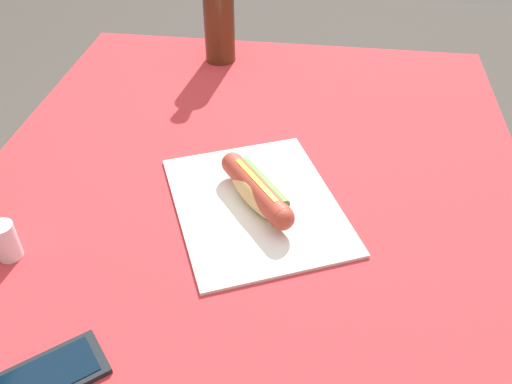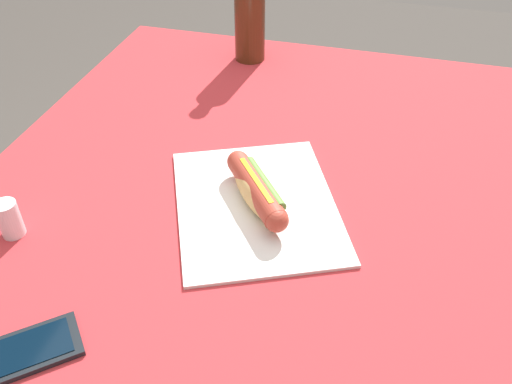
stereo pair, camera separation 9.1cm
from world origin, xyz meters
name	(u,v)px [view 1 (the left image)]	position (x,y,z in m)	size (l,w,h in m)	color
dining_table	(252,229)	(0.00, 0.00, 0.62)	(1.15, 0.98, 0.74)	brown
paper_wrapper	(256,204)	(0.07, 0.02, 0.74)	(0.33, 0.26, 0.01)	silver
hot_dog	(257,190)	(0.07, 0.02, 0.77)	(0.17, 0.14, 0.05)	#DBB26B
cell_phone	(47,377)	(0.43, -0.19, 0.74)	(0.15, 0.15, 0.01)	black
soda_bottle	(219,13)	(-0.46, -0.14, 0.85)	(0.07, 0.07, 0.26)	#4C2814
salt_shaker	(6,241)	(0.24, -0.33, 0.77)	(0.04, 0.04, 0.06)	silver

